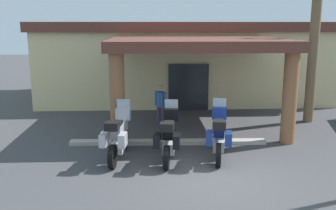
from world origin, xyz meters
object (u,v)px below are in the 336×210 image
object	(u,v)px
motorcycle_silver	(118,136)
motorcycle_blue	(219,134)
motorcycle_black	(169,136)
palm_tree_near_portico	(316,9)
pedestrian	(161,103)
motel_building	(183,59)

from	to	relation	value
motorcycle_silver	motorcycle_blue	size ratio (longest dim) A/B	1.00
motorcycle_silver	motorcycle_black	distance (m)	1.46
motorcycle_black	palm_tree_near_portico	world-z (taller)	palm_tree_near_portico
motorcycle_black	palm_tree_near_portico	distance (m)	8.03
motorcycle_blue	palm_tree_near_portico	distance (m)	6.96
motorcycle_silver	pedestrian	bearing A→B (deg)	-14.00
motel_building	pedestrian	world-z (taller)	motel_building
motel_building	motorcycle_silver	bearing A→B (deg)	-105.71
motorcycle_black	motorcycle_silver	bearing A→B (deg)	92.45
motorcycle_silver	pedestrian	distance (m)	3.57
motel_building	pedestrian	bearing A→B (deg)	-102.33
motel_building	motorcycle_blue	distance (m)	9.56
motel_building	motorcycle_blue	world-z (taller)	motel_building
palm_tree_near_portico	motorcycle_silver	bearing A→B (deg)	-149.29
motorcycle_blue	palm_tree_near_portico	size ratio (longest dim) A/B	0.35
motorcycle_silver	pedestrian	xyz separation A→B (m)	(1.22, 3.35, 0.24)
motorcycle_blue	pedestrian	distance (m)	3.69
motel_building	palm_tree_near_portico	world-z (taller)	palm_tree_near_portico
motel_building	pedestrian	distance (m)	6.39
motorcycle_blue	motorcycle_black	bearing A→B (deg)	105.78
motorcycle_blue	palm_tree_near_portico	world-z (taller)	palm_tree_near_portico
motorcycle_blue	palm_tree_near_portico	bearing A→B (deg)	-36.69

